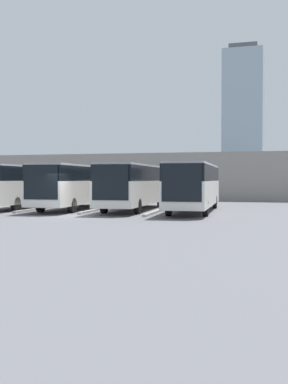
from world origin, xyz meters
TOP-DOWN VIEW (x-y plane):
  - ground_plane at (0.00, 0.00)m, footprint 600.00×600.00m
  - bus_0 at (-6.49, -5.79)m, footprint 3.37×12.55m
  - curb_divider_0 at (-4.32, -3.95)m, footprint 0.74×6.85m
  - bus_1 at (-2.16, -6.43)m, footprint 3.37×12.55m
  - curb_divider_1 at (-0.00, -4.59)m, footprint 0.74×6.85m
  - bus_2 at (2.16, -6.19)m, footprint 3.37×12.55m
  - curb_divider_2 at (4.32, -4.35)m, footprint 0.74×6.85m
  - bus_3 at (6.48, -6.58)m, footprint 3.37×12.55m
  - station_building at (0.00, -27.90)m, footprint 44.24×15.26m
  - office_tower at (5.34, -184.46)m, footprint 16.69×16.69m

SIDE VIEW (x-z plane):
  - ground_plane at x=0.00m, z-range 0.00..0.00m
  - curb_divider_0 at x=-4.32m, z-range 0.00..0.15m
  - curb_divider_1 at x=0.00m, z-range 0.00..0.15m
  - curb_divider_2 at x=4.32m, z-range 0.00..0.15m
  - bus_0 at x=-6.49m, z-range 0.19..3.34m
  - bus_1 at x=-2.16m, z-range 0.19..3.34m
  - bus_2 at x=2.16m, z-range 0.19..3.34m
  - bus_3 at x=6.48m, z-range 0.19..3.34m
  - station_building at x=0.00m, z-range 0.03..4.86m
  - office_tower at x=5.34m, z-range -0.60..58.24m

